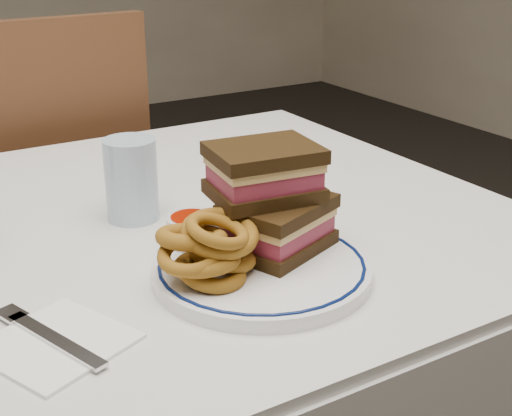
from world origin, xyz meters
TOP-DOWN VIEW (x-y plane):
  - dining_table at (0.00, 0.00)m, footprint 1.27×0.87m
  - chair_far at (0.13, 0.67)m, footprint 0.47×0.47m
  - main_plate at (0.18, -0.22)m, footprint 0.26×0.26m
  - reuben_sandwich at (0.21, -0.19)m, footprint 0.15×0.14m
  - onion_rings_main at (0.11, -0.22)m, footprint 0.12×0.11m
  - ketchup_ramekin at (0.14, -0.13)m, footprint 0.06×0.06m
  - water_glass at (0.12, 0.02)m, footprint 0.07×0.07m
  - napkin_fork at (-0.07, -0.24)m, footprint 0.16×0.17m

SIDE VIEW (x-z plane):
  - chair_far at x=0.13m, z-range 0.04..1.01m
  - dining_table at x=0.00m, z-range 0.27..1.02m
  - napkin_fork at x=-0.07m, z-range 0.75..0.76m
  - main_plate at x=0.18m, z-range 0.75..0.77m
  - ketchup_ramekin at x=0.14m, z-range 0.77..0.80m
  - onion_rings_main at x=0.11m, z-range 0.76..0.85m
  - water_glass at x=0.12m, z-range 0.75..0.86m
  - reuben_sandwich at x=0.21m, z-range 0.77..0.89m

